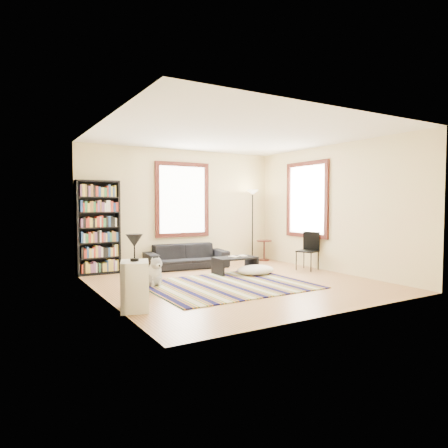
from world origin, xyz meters
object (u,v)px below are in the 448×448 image
dog (153,272)px  bookshelf (98,227)px  folding_chair (307,251)px  white_cabinet (135,286)px  sofa (187,256)px  coffee_table (235,265)px  floor_cushion (255,270)px  side_table (264,250)px  floor_lamp (252,226)px

dog → bookshelf: bearing=106.6°
folding_chair → white_cabinet: size_ratio=1.23×
bookshelf → white_cabinet: size_ratio=2.86×
sofa → dog: bearing=-126.5°
bookshelf → dog: size_ratio=3.74×
coffee_table → floor_cushion: 0.46m
sofa → folding_chair: size_ratio=2.22×
side_table → white_cabinet: 5.43m
sofa → floor_cushion: (0.88, -1.54, -0.17)m
floor_cushion → side_table: 2.16m
coffee_table → floor_cushion: (0.29, -0.34, -0.08)m
side_table → white_cabinet: size_ratio=0.77×
coffee_table → dog: bearing=-170.7°
sofa → folding_chair: (2.25, -1.63, 0.15)m
folding_chair → dog: (-3.64, 0.12, -0.16)m
floor_cushion → dog: dog is taller
bookshelf → floor_lamp: (3.89, -0.17, -0.07)m
sofa → bookshelf: bearing=178.2°
floor_lamp → coffee_table: bearing=-136.2°
bookshelf → coffee_table: (2.54, -1.46, -0.82)m
sofa → side_table: size_ratio=3.53×
floor_lamp → white_cabinet: size_ratio=2.66×
bookshelf → dog: bearing=-72.8°
sofa → floor_lamp: 2.04m
bookshelf → floor_lamp: 3.89m
coffee_table → white_cabinet: white_cabinet is taller
bookshelf → floor_cushion: bearing=-32.6°
bookshelf → side_table: 4.32m
folding_chair → dog: 3.65m
folding_chair → white_cabinet: 4.64m
sofa → dog: (-1.40, -1.52, -0.01)m
sofa → side_table: 2.30m
floor_cushion → dog: bearing=179.5°
bookshelf → floor_cushion: bookshelf is taller
sofa → white_cabinet: bearing=-120.6°
floor_lamp → side_table: bearing=-3.7°
coffee_table → floor_cushion: size_ratio=1.08×
dog → floor_lamp: bearing=25.3°
bookshelf → coffee_table: 3.04m
side_table → white_cabinet: white_cabinet is taller
folding_chair → dog: bearing=156.5°
sofa → dog: 2.06m
bookshelf → dog: (0.56, -1.79, -0.73)m
side_table → folding_chair: bearing=-91.7°
floor_lamp → side_table: floor_lamp is taller
dog → white_cabinet: bearing=-119.9°
coffee_table → floor_cushion: bearing=-49.4°
coffee_table → white_cabinet: size_ratio=1.29×
white_cabinet → coffee_table: bearing=50.9°
bookshelf → white_cabinet: (-0.25, -3.22, -0.65)m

